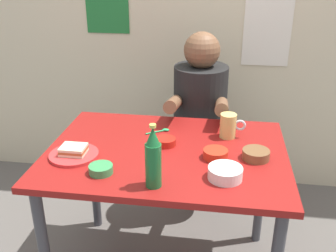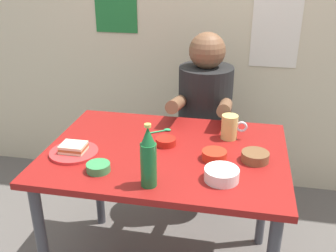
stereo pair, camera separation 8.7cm
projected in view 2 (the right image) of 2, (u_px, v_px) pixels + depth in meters
dining_table at (166, 168)px, 1.84m from camera, size 1.10×0.80×0.74m
stool at (203, 161)px, 2.51m from camera, size 0.34×0.34×0.45m
person_seated at (205, 101)px, 2.33m from camera, size 0.33×0.56×0.72m
plate_orange at (74, 152)px, 1.77m from camera, size 0.22×0.22×0.01m
sandwich at (73, 147)px, 1.76m from camera, size 0.11×0.09×0.04m
beer_mug at (230, 127)px, 1.89m from camera, size 0.13×0.08×0.12m
beer_bottle at (148, 158)px, 1.48m from camera, size 0.06×0.06×0.26m
rice_bowl_white at (222, 174)px, 1.56m from camera, size 0.14×0.14×0.05m
dip_bowl_green at (98, 167)px, 1.62m from camera, size 0.10×0.10×0.03m
sambal_bowl_red at (166, 141)px, 1.84m from camera, size 0.10×0.10×0.03m
condiment_bowl_brown at (255, 156)px, 1.70m from camera, size 0.12×0.12×0.04m
sauce_bowl_chili at (214, 155)px, 1.71m from camera, size 0.11×0.11×0.04m
spoon at (163, 131)px, 1.99m from camera, size 0.11×0.08×0.01m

